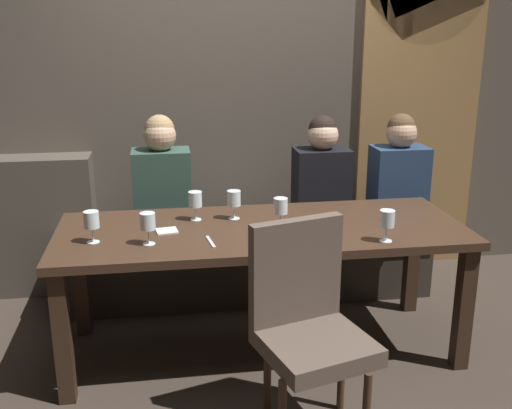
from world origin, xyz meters
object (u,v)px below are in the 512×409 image
(diner_bearded, at_px, (321,178))
(wine_glass_far_right, at_px, (281,207))
(wine_glass_end_left, at_px, (92,221))
(fork_on_table, at_px, (211,242))
(espresso_cup, at_px, (327,234))
(chair_near_side, at_px, (307,318))
(diner_far_end, at_px, (399,176))
(dining_table, at_px, (262,242))
(banquette_bench, at_px, (245,265))
(wine_glass_end_right, at_px, (148,222))
(wine_glass_near_right, at_px, (195,201))
(diner_redhead, at_px, (162,183))
(wine_glass_center_back, at_px, (387,220))
(wine_glass_center_front, at_px, (234,200))

(diner_bearded, relative_size, wine_glass_far_right, 4.76)
(wine_glass_end_left, distance_m, fork_on_table, 0.60)
(diner_bearded, xyz_separation_m, espresso_cup, (-0.21, -0.94, -0.05))
(chair_near_side, height_order, diner_far_end, diner_far_end)
(chair_near_side, height_order, wine_glass_far_right, chair_near_side)
(dining_table, relative_size, banquette_bench, 0.88)
(diner_bearded, bearing_deg, wine_glass_far_right, -119.82)
(wine_glass_end_right, relative_size, wine_glass_near_right, 1.00)
(wine_glass_far_right, bearing_deg, banquette_bench, 97.66)
(wine_glass_far_right, bearing_deg, diner_redhead, 132.12)
(wine_glass_end_right, height_order, fork_on_table, wine_glass_end_right)
(chair_near_side, height_order, wine_glass_end_left, chair_near_side)
(dining_table, distance_m, wine_glass_center_back, 0.69)
(dining_table, xyz_separation_m, diner_redhead, (-0.53, 0.67, 0.18))
(dining_table, bearing_deg, banquette_bench, 90.00)
(banquette_bench, distance_m, diner_far_end, 1.19)
(wine_glass_center_front, height_order, wine_glass_near_right, same)
(chair_near_side, relative_size, wine_glass_center_front, 5.98)
(chair_near_side, xyz_separation_m, wine_glass_end_right, (-0.69, 0.54, 0.30))
(wine_glass_center_back, bearing_deg, wine_glass_near_right, 152.12)
(diner_redhead, relative_size, fork_on_table, 4.78)
(wine_glass_near_right, bearing_deg, wine_glass_center_front, -3.39)
(dining_table, relative_size, wine_glass_center_front, 13.41)
(fork_on_table, bearing_deg, wine_glass_near_right, 89.98)
(diner_bearded, distance_m, wine_glass_center_back, 1.02)
(wine_glass_near_right, height_order, fork_on_table, wine_glass_near_right)
(chair_near_side, xyz_separation_m, wine_glass_near_right, (-0.43, 0.90, 0.29))
(wine_glass_near_right, bearing_deg, wine_glass_far_right, -23.90)
(diner_redhead, distance_m, wine_glass_far_right, 0.94)
(espresso_cup, xyz_separation_m, fork_on_table, (-0.60, 0.04, -0.02))
(diner_far_end, distance_m, espresso_cup, 1.17)
(wine_glass_end_left, bearing_deg, diner_bearded, 30.33)
(espresso_cup, distance_m, fork_on_table, 0.60)
(diner_bearded, height_order, wine_glass_end_left, diner_bearded)
(diner_bearded, height_order, fork_on_table, diner_bearded)
(diner_redhead, distance_m, wine_glass_end_right, 0.86)
(wine_glass_end_right, distance_m, wine_glass_far_right, 0.72)
(wine_glass_center_front, xyz_separation_m, espresso_cup, (0.43, -0.40, -0.09))
(wine_glass_center_front, bearing_deg, wine_glass_end_left, -159.82)
(diner_bearded, bearing_deg, fork_on_table, -131.88)
(diner_redhead, xyz_separation_m, wine_glass_center_front, (0.40, -0.51, 0.02))
(banquette_bench, height_order, wine_glass_end_left, wine_glass_end_left)
(diner_bearded, bearing_deg, banquette_bench, -179.67)
(diner_far_end, relative_size, wine_glass_far_right, 4.79)
(diner_far_end, height_order, wine_glass_end_right, diner_far_end)
(banquette_bench, xyz_separation_m, wine_glass_end_right, (-0.60, -0.88, 0.63))
(espresso_cup, height_order, fork_on_table, espresso_cup)
(banquette_bench, relative_size, fork_on_table, 14.71)
(diner_far_end, height_order, wine_glass_far_right, diner_far_end)
(chair_near_side, bearing_deg, wine_glass_center_front, 103.76)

